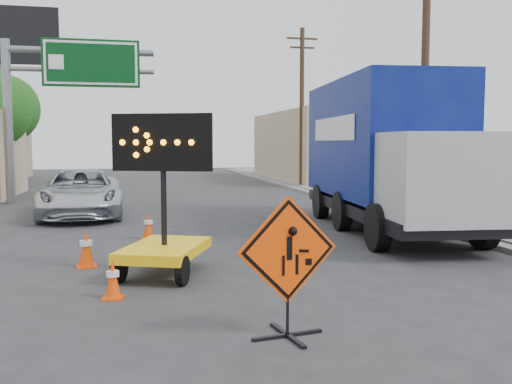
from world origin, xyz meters
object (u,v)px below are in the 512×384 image
object	(u,v)px
construction_sign	(288,263)
pickup_truck	(81,193)
arrow_board	(164,240)
box_truck	(386,162)

from	to	relation	value
construction_sign	pickup_truck	xyz separation A→B (m)	(-3.76, 13.48, -0.18)
arrow_board	construction_sign	bearing A→B (deg)	-48.30
arrow_board	box_truck	xyz separation A→B (m)	(6.66, 4.39, 1.30)
construction_sign	pickup_truck	world-z (taller)	construction_sign
pickup_truck	box_truck	size ratio (longest dim) A/B	0.62
pickup_truck	construction_sign	bearing A→B (deg)	-77.34
construction_sign	box_truck	xyz separation A→B (m)	(5.27, 8.34, 1.00)
box_truck	construction_sign	bearing A→B (deg)	-116.68
construction_sign	pickup_truck	size ratio (longest dim) A/B	0.32
arrow_board	pickup_truck	xyz separation A→B (m)	(-2.37, 9.53, 0.12)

